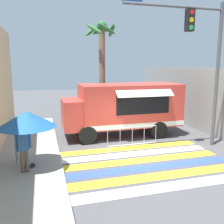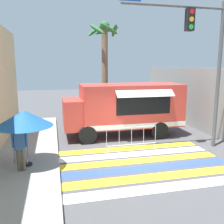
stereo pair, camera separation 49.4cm
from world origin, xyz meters
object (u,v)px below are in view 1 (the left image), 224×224
object	(u,v)px
food_truck	(121,107)
folding_chair	(22,145)
patio_umbrella	(27,119)
palm_tree	(102,58)
vendor_person	(24,146)
barricade_front	(132,137)
traffic_signal_pole	(201,49)

from	to	relation	value
food_truck	folding_chair	distance (m)	5.65
patio_umbrella	folding_chair	size ratio (longest dim) A/B	2.01
palm_tree	vendor_person	bearing A→B (deg)	-122.12
patio_umbrella	barricade_front	size ratio (longest dim) A/B	0.86
traffic_signal_pole	folding_chair	size ratio (longest dim) A/B	6.43
traffic_signal_pole	patio_umbrella	xyz separation A→B (m)	(-7.31, -0.81, -2.51)
barricade_front	food_truck	bearing A→B (deg)	86.07
patio_umbrella	vendor_person	world-z (taller)	patio_umbrella
barricade_front	vendor_person	bearing A→B (deg)	-157.86
folding_chair	vendor_person	distance (m)	1.13
barricade_front	traffic_signal_pole	bearing A→B (deg)	-11.36
patio_umbrella	barricade_front	world-z (taller)	patio_umbrella
vendor_person	barricade_front	world-z (taller)	vendor_person
folding_chair	palm_tree	xyz separation A→B (m)	(4.47, 5.84, 3.40)
traffic_signal_pole	vendor_person	distance (m)	8.24
barricade_front	palm_tree	world-z (taller)	palm_tree
folding_chair	palm_tree	world-z (taller)	palm_tree
folding_chair	vendor_person	bearing A→B (deg)	-68.11
barricade_front	palm_tree	size ratio (longest dim) A/B	0.37
traffic_signal_pole	palm_tree	xyz separation A→B (m)	(-3.10, 5.66, -0.23)
vendor_person	food_truck	bearing A→B (deg)	28.45
folding_chair	vendor_person	world-z (taller)	vendor_person
food_truck	traffic_signal_pole	size ratio (longest dim) A/B	0.96
food_truck	folding_chair	world-z (taller)	food_truck
food_truck	folding_chair	size ratio (longest dim) A/B	6.16
barricade_front	folding_chair	bearing A→B (deg)	-170.65
barricade_front	patio_umbrella	bearing A→B (deg)	-162.33
food_truck	vendor_person	xyz separation A→B (m)	(-4.67, -3.94, -0.48)
folding_chair	barricade_front	world-z (taller)	folding_chair
patio_umbrella	palm_tree	xyz separation A→B (m)	(4.21, 6.48, 2.28)
vendor_person	palm_tree	size ratio (longest dim) A/B	0.26
traffic_signal_pole	patio_umbrella	bearing A→B (deg)	-173.65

